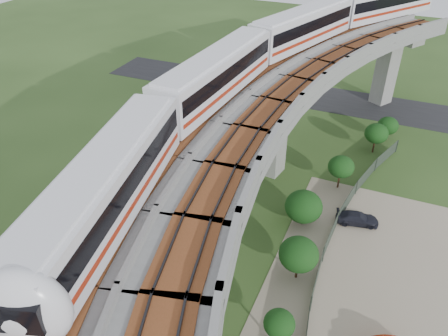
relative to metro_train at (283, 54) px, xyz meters
The scene contains 13 objects.
ground 16.08m from the metro_train, 96.87° to the right, with size 160.00×160.00×0.00m, color #2D481C.
dirt_lot 21.55m from the metro_train, 43.88° to the right, with size 18.00×26.00×0.04m, color gray.
asphalt_road 23.28m from the metro_train, 93.59° to the left, with size 60.00×8.00×0.03m, color #232326.
viaduct 11.09m from the metro_train, 75.78° to the right, with size 19.58×73.98×11.40m.
metro_train is the anchor object (origin of this frame).
fence 17.65m from the metro_train, 50.35° to the right, with size 3.87×38.73×1.50m.
tree_0 17.98m from the metro_train, 49.07° to the left, with size 2.29×2.29×2.90m.
tree_1 15.48m from the metro_train, 42.70° to the left, with size 2.48×2.48×3.37m.
tree_2 11.84m from the metro_train, ahead, with size 2.45×2.45×3.43m.
tree_3 13.13m from the metro_train, 54.88° to the right, with size 3.17×3.17×3.26m.
tree_4 17.07m from the metro_train, 65.42° to the right, with size 2.91×2.91×3.61m.
tree_5 22.13m from the metro_train, 71.66° to the right, with size 1.96×1.96×3.15m.
car_dark 15.48m from the metro_train, 27.39° to the right, with size 1.46×3.59×1.04m, color black.
Camera 1 is at (10.94, -25.20, 24.88)m, focal length 35.00 mm.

